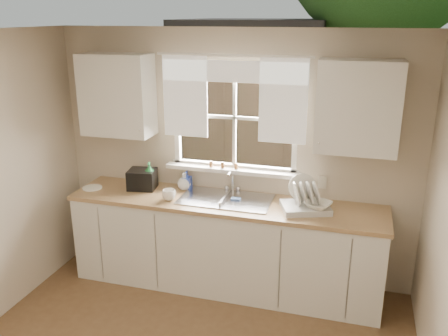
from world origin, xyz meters
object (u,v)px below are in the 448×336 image
(dish_rack, at_px, (305,202))
(cup, at_px, (169,195))
(soap_bottle_a, at_px, (150,176))
(black_appliance, at_px, (142,179))

(dish_rack, relative_size, cup, 3.88)
(dish_rack, xyz_separation_m, soap_bottle_a, (-1.59, 0.11, 0.07))
(cup, bearing_deg, dish_rack, 18.74)
(cup, relative_size, black_appliance, 0.48)
(dish_rack, relative_size, black_appliance, 1.87)
(cup, bearing_deg, black_appliance, 163.49)
(soap_bottle_a, distance_m, cup, 0.39)
(soap_bottle_a, bearing_deg, black_appliance, 168.84)
(dish_rack, distance_m, soap_bottle_a, 1.59)
(soap_bottle_a, bearing_deg, dish_rack, -18.59)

